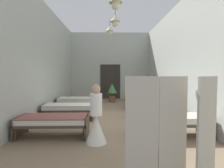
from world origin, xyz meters
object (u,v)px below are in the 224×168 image
bed_left_row_1 (69,108)px  nurse_near_aisle (96,122)px  bed_left_row_2 (77,100)px  bed_left_row_0 (53,121)px  privacy_screen (174,142)px  bed_right_row_0 (172,120)px  bed_right_row_2 (144,100)px  bed_right_row_1 (155,107)px  potted_plant (112,90)px

bed_left_row_1 → nurse_near_aisle: nurse_near_aisle is taller
bed_left_row_2 → nurse_near_aisle: (1.21, -4.29, 0.09)m
nurse_near_aisle → bed_left_row_1: bearing=-158.1°
bed_left_row_0 → privacy_screen: 3.55m
bed_left_row_0 → bed_right_row_0: (3.32, 0.00, 0.00)m
bed_right_row_2 → privacy_screen: 6.50m
bed_right_row_0 → privacy_screen: bearing=-110.0°
bed_right_row_0 → bed_left_row_0: bearing=180.0°
privacy_screen → bed_right_row_2: bearing=66.0°
bed_right_row_2 → nurse_near_aisle: (-2.10, -4.29, 0.09)m
bed_right_row_0 → nurse_near_aisle: (-2.10, -0.49, 0.09)m
bed_left_row_1 → privacy_screen: privacy_screen is taller
bed_left_row_1 → bed_right_row_1: 3.32m
bed_left_row_2 → privacy_screen: size_ratio=1.12×
privacy_screen → potted_plant: bearing=78.5°
bed_left_row_0 → bed_left_row_1: bearing=90.0°
bed_left_row_2 → potted_plant: potted_plant is taller
bed_right_row_0 → potted_plant: bearing=104.6°
bed_left_row_1 → nurse_near_aisle: (1.21, -2.39, 0.09)m
bed_left_row_0 → bed_right_row_0: size_ratio=1.00×
bed_left_row_0 → bed_left_row_2: bearing=90.0°
bed_left_row_1 → bed_right_row_2: size_ratio=1.00×
bed_right_row_0 → bed_right_row_1: (0.00, 1.90, 0.00)m
bed_right_row_0 → bed_left_row_2: same height
bed_left_row_0 → potted_plant: 6.24m
bed_right_row_0 → bed_right_row_1: bearing=90.0°
bed_left_row_2 → bed_right_row_2: size_ratio=1.00×
nurse_near_aisle → potted_plant: nurse_near_aisle is taller
nurse_near_aisle → privacy_screen: size_ratio=0.87×
bed_left_row_1 → bed_right_row_2: bearing=29.8°
bed_left_row_0 → privacy_screen: privacy_screen is taller
bed_left_row_0 → bed_right_row_2: size_ratio=1.00×
bed_right_row_1 → bed_left_row_2: 3.82m
bed_right_row_0 → bed_left_row_1: (-3.32, 1.90, 0.00)m
bed_right_row_1 → nurse_near_aisle: size_ratio=1.28×
bed_left_row_2 → bed_left_row_1: bearing=-90.0°
bed_right_row_0 → privacy_screen: (-0.95, -2.61, 0.41)m
bed_left_row_0 → bed_right_row_0: bearing=0.0°
bed_right_row_1 → nurse_near_aisle: (-2.10, -2.39, 0.09)m
bed_left_row_2 → bed_right_row_2: same height
bed_right_row_2 → bed_left_row_2: bearing=180.0°
bed_left_row_1 → bed_left_row_2: (0.00, 1.90, 0.00)m
bed_right_row_0 → bed_right_row_2: same height
bed_left_row_2 → privacy_screen: privacy_screen is taller
bed_left_row_1 → potted_plant: (1.75, 4.08, 0.28)m
bed_right_row_0 → bed_right_row_2: 3.80m
bed_left_row_0 → bed_left_row_2: same height
potted_plant → bed_right_row_1: bearing=-69.0°
bed_right_row_0 → bed_left_row_1: bearing=150.2°
bed_right_row_1 → privacy_screen: (-0.95, -4.51, 0.41)m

